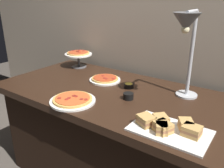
{
  "coord_description": "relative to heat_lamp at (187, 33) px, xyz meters",
  "views": [
    {
      "loc": [
        0.75,
        -1.24,
        1.39
      ],
      "look_at": [
        -0.12,
        0.0,
        0.81
      ],
      "focal_mm": 37.68,
      "sensor_mm": 36.0,
      "label": 1
    }
  ],
  "objects": [
    {
      "name": "sandwich_platter",
      "position": [
        0.07,
        -0.35,
        -0.41
      ],
      "size": [
        0.38,
        0.24,
        0.06
      ],
      "color": "white",
      "rests_on": "buffet_table"
    },
    {
      "name": "back_wall",
      "position": [
        -0.33,
        0.42,
        0.01
      ],
      "size": [
        4.4,
        0.04,
        2.4
      ],
      "primitive_type": "cube",
      "color": "tan",
      "rests_on": "ground_plane"
    },
    {
      "name": "pizza_plate_center",
      "position": [
        -0.55,
        -0.37,
        -0.42
      ],
      "size": [
        0.29,
        0.29,
        0.03
      ],
      "color": "white",
      "rests_on": "buffet_table"
    },
    {
      "name": "sauce_cup_near",
      "position": [
        -0.39,
        0.03,
        -0.41
      ],
      "size": [
        0.07,
        0.07,
        0.03
      ],
      "color": "black",
      "rests_on": "buffet_table"
    },
    {
      "name": "heat_lamp",
      "position": [
        0.0,
        0.0,
        0.0
      ],
      "size": [
        0.15,
        0.31,
        0.55
      ],
      "color": "#B7BABF",
      "rests_on": "buffet_table"
    },
    {
      "name": "pizza_plate_raised_stand",
      "position": [
        -1.03,
        0.21,
        -0.32
      ],
      "size": [
        0.25,
        0.25,
        0.14
      ],
      "color": "#595B60",
      "rests_on": "buffet_table"
    },
    {
      "name": "buffet_table",
      "position": [
        -0.33,
        -0.08,
        -0.81
      ],
      "size": [
        1.9,
        0.84,
        0.76
      ],
      "color": "black",
      "rests_on": "ground_plane"
    },
    {
      "name": "sauce_cup_far",
      "position": [
        -0.29,
        -0.14,
        -0.41
      ],
      "size": [
        0.07,
        0.07,
        0.04
      ],
      "color": "black",
      "rests_on": "buffet_table"
    },
    {
      "name": "pizza_plate_front",
      "position": [
        -0.61,
        0.05,
        -0.42
      ],
      "size": [
        0.24,
        0.24,
        0.03
      ],
      "color": "white",
      "rests_on": "buffet_table"
    }
  ]
}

